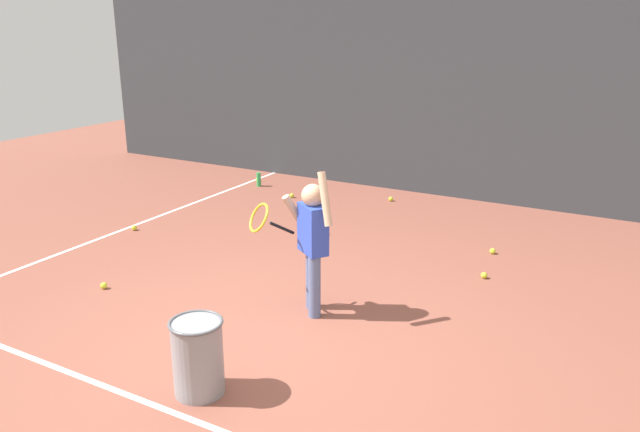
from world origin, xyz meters
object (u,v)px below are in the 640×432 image
(water_bottle, at_px, (259,179))
(tennis_ball_3, at_px, (258,180))
(tennis_ball_7, at_px, (134,228))
(tennis_ball_5, at_px, (104,286))
(tennis_ball_6, at_px, (484,275))
(tennis_ball_1, at_px, (325,232))
(tennis_ball_2, at_px, (493,251))
(tennis_ball_4, at_px, (391,199))
(ball_hopper, at_px, (198,356))
(tennis_ball_8, at_px, (292,196))
(tennis_player, at_px, (311,237))

(water_bottle, bearing_deg, tennis_ball_3, 128.31)
(tennis_ball_3, xyz_separation_m, tennis_ball_7, (0.05, -2.81, 0.00))
(tennis_ball_5, bearing_deg, tennis_ball_3, 104.44)
(tennis_ball_6, relative_size, tennis_ball_7, 1.00)
(tennis_ball_1, height_order, tennis_ball_2, same)
(tennis_ball_4, bearing_deg, tennis_ball_5, -106.60)
(ball_hopper, bearing_deg, tennis_ball_8, 114.17)
(tennis_ball_2, bearing_deg, tennis_ball_8, 164.78)
(tennis_ball_3, relative_size, tennis_ball_6, 1.00)
(water_bottle, distance_m, tennis_ball_7, 2.58)
(tennis_ball_4, xyz_separation_m, tennis_ball_5, (-1.27, -4.27, 0.00))
(tennis_ball_2, bearing_deg, ball_hopper, -106.75)
(ball_hopper, distance_m, tennis_ball_8, 5.11)
(tennis_ball_7, bearing_deg, tennis_ball_4, 50.35)
(tennis_player, xyz_separation_m, tennis_ball_6, (1.18, 1.53, -0.69))
(water_bottle, xyz_separation_m, tennis_ball_6, (4.15, -1.94, -0.08))
(tennis_ball_3, distance_m, tennis_ball_4, 2.38)
(tennis_ball_1, distance_m, tennis_ball_2, 2.02)
(tennis_player, xyz_separation_m, tennis_ball_2, (1.08, 2.28, -0.69))
(tennis_player, height_order, tennis_ball_8, tennis_player)
(tennis_ball_1, bearing_deg, ball_hopper, -76.01)
(ball_hopper, distance_m, water_bottle, 5.77)
(tennis_ball_2, distance_m, tennis_ball_5, 4.23)
(tennis_ball_5, bearing_deg, ball_hopper, -25.14)
(tennis_player, height_order, ball_hopper, tennis_player)
(tennis_player, relative_size, tennis_ball_1, 20.46)
(tennis_ball_2, distance_m, tennis_ball_8, 3.35)
(ball_hopper, xyz_separation_m, tennis_ball_5, (-1.99, 0.93, -0.26))
(tennis_ball_4, bearing_deg, tennis_ball_8, -158.16)
(tennis_ball_3, distance_m, tennis_ball_6, 4.85)
(water_bottle, relative_size, tennis_ball_3, 3.33)
(water_bottle, bearing_deg, tennis_ball_5, -77.24)
(tennis_ball_3, bearing_deg, tennis_ball_8, -28.87)
(tennis_player, bearing_deg, tennis_ball_7, -161.62)
(tennis_ball_2, height_order, tennis_ball_6, same)
(tennis_ball_3, relative_size, tennis_ball_8, 1.00)
(tennis_player, height_order, tennis_ball_3, tennis_player)
(tennis_ball_1, bearing_deg, tennis_ball_8, 135.19)
(tennis_player, height_order, tennis_ball_4, tennis_player)
(ball_hopper, distance_m, tennis_ball_1, 3.54)
(tennis_ball_5, distance_m, tennis_ball_7, 1.80)
(tennis_ball_5, height_order, tennis_ball_8, same)
(tennis_ball_6, distance_m, tennis_ball_8, 3.71)
(tennis_ball_5, xyz_separation_m, tennis_ball_7, (-1.06, 1.46, 0.00))
(ball_hopper, xyz_separation_m, tennis_ball_6, (1.24, 3.03, -0.26))
(tennis_ball_7, bearing_deg, tennis_ball_2, 18.28)
(tennis_player, xyz_separation_m, ball_hopper, (-0.06, -1.50, -0.44))
(ball_hopper, relative_size, tennis_ball_1, 8.52)
(tennis_player, bearing_deg, tennis_ball_1, 149.76)
(tennis_player, height_order, tennis_ball_1, tennis_player)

